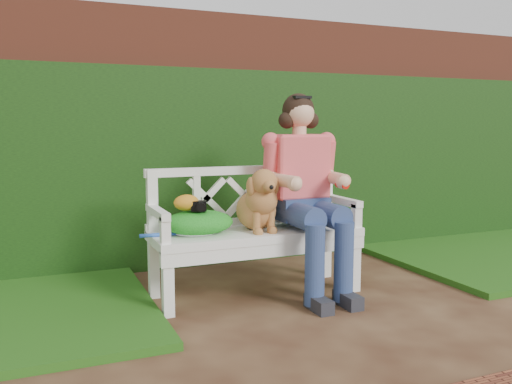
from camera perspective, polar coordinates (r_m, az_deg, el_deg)
name	(u,v)px	position (r m, az deg, el deg)	size (l,w,h in m)	color
ground	(347,318)	(3.60, 9.52, -12.91)	(60.00, 60.00, 0.00)	#33180E
brick_wall	(239,138)	(5.09, -1.76, 5.68)	(10.00, 0.30, 2.20)	brown
ivy_hedge	(248,167)	(4.90, -0.82, 2.70)	(10.00, 0.18, 1.70)	#1B4910
grass_right	(510,250)	(5.78, 25.16, -5.58)	(2.60, 2.00, 0.05)	#1C5C15
garden_bench	(256,262)	(3.95, 0.00, -7.37)	(1.58, 0.60, 0.48)	white
seated_woman	(302,193)	(3.99, 4.85, -0.11)	(0.61, 0.82, 1.45)	#E42958
dog	(258,199)	(3.82, 0.19, -0.72)	(0.30, 0.41, 0.45)	#BA7D4D
tennis_racket	(192,232)	(3.75, -6.71, -4.21)	(0.56, 0.24, 0.03)	beige
green_bag	(199,222)	(3.75, -6.07, -3.13)	(0.48, 0.37, 0.16)	green
camera_item	(199,206)	(3.70, -6.05, -1.45)	(0.10, 0.08, 0.07)	black
baseball_glove	(187,203)	(3.71, -7.33, -1.12)	(0.18, 0.13, 0.11)	#C17A19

